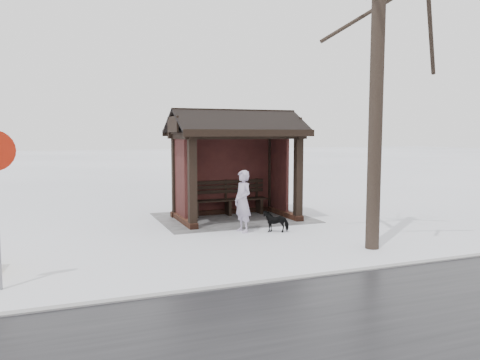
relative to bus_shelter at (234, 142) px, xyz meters
name	(u,v)px	position (x,y,z in m)	size (l,w,h in m)	color
ground	(236,219)	(0.00, 0.16, -2.17)	(120.00, 120.00, 0.00)	white
kerb	(347,272)	(0.00, 5.66, -2.16)	(120.00, 0.15, 0.06)	gray
trampled_patch	(233,218)	(0.00, -0.04, -2.16)	(4.20, 3.20, 0.02)	gray
bus_shelter	(234,142)	(0.00, 0.00, 0.00)	(3.60, 2.40, 3.09)	#361C13
pedestrian	(243,201)	(0.44, 1.84, -1.40)	(0.56, 0.37, 1.53)	#A89BB6
dog	(276,221)	(-0.33, 2.10, -1.90)	(0.28, 0.62, 0.52)	black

